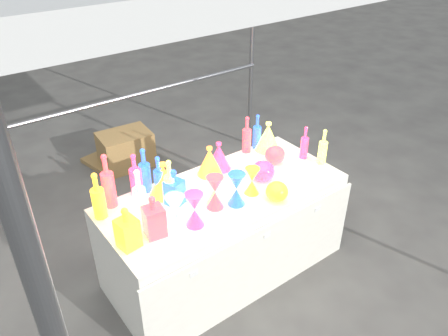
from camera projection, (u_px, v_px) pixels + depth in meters
ground at (224, 267)px, 3.56m from camera, size 80.00×80.00×0.00m
display_table at (225, 232)px, 3.36m from camera, size 1.84×0.83×0.75m
cardboard_box_closed at (126, 149)px, 4.82m from camera, size 0.58×0.44×0.40m
cardboard_box_flat at (113, 157)px, 5.02m from camera, size 0.67×0.53×0.05m
bottle_0 at (98, 195)px, 2.83m from camera, size 0.11×0.11×0.34m
bottle_1 at (145, 170)px, 3.09m from camera, size 0.10×0.10×0.35m
bottle_2 at (108, 181)px, 2.92m from camera, size 0.09×0.09×0.41m
bottle_3 at (135, 175)px, 3.06m from camera, size 0.11×0.11×0.33m
bottle_4 at (170, 182)px, 2.96m from camera, size 0.09×0.09×0.34m
bottle_5 at (140, 196)px, 2.78m from camera, size 0.10×0.10×0.39m
bottle_6 at (169, 181)px, 3.03m from camera, size 0.07×0.07×0.28m
bottle_7 at (159, 176)px, 3.06m from camera, size 0.08×0.08×0.31m
decanter_0 at (127, 227)px, 2.60m from camera, size 0.14×0.14×0.29m
decanter_1 at (154, 216)px, 2.69m from camera, size 0.14×0.14×0.29m
decanter_2 at (174, 187)px, 2.97m from camera, size 0.14×0.14×0.27m
hourglass_0 at (215, 192)px, 2.95m from camera, size 0.15×0.15×0.24m
hourglass_1 at (195, 210)px, 2.78m from camera, size 0.13×0.13×0.24m
hourglass_2 at (214, 190)px, 2.99m from camera, size 0.14×0.14×0.22m
hourglass_3 at (176, 213)px, 2.75m from camera, size 0.15×0.15×0.25m
hourglass_4 at (252, 181)px, 3.10m from camera, size 0.14×0.14×0.21m
hourglass_5 at (237, 189)px, 2.98m from camera, size 0.14×0.14×0.25m
globe_0 at (277, 192)px, 3.05m from camera, size 0.17×0.17×0.13m
globe_2 at (275, 156)px, 3.48m from camera, size 0.20×0.20×0.13m
globe_3 at (263, 172)px, 3.26m from camera, size 0.21×0.21×0.14m
lampshade_0 at (164, 179)px, 3.07m from camera, size 0.27×0.27×0.26m
lampshade_1 at (210, 161)px, 3.31m from camera, size 0.22×0.22×0.23m
lampshade_2 at (219, 156)px, 3.38m from camera, size 0.24×0.24×0.23m
lampshade_3 at (268, 136)px, 3.63m from camera, size 0.27×0.27×0.25m
bottle_8 at (257, 131)px, 3.64m from camera, size 0.08×0.08×0.31m
bottle_9 at (247, 134)px, 3.58m from camera, size 0.08×0.08×0.32m
bottle_10 at (305, 142)px, 3.51m from camera, size 0.07×0.07×0.28m
bottle_11 at (323, 147)px, 3.42m from camera, size 0.07×0.07×0.30m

